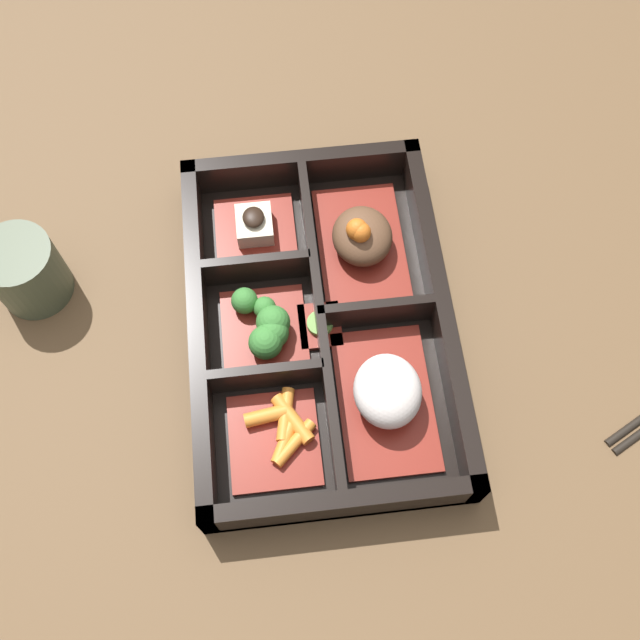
# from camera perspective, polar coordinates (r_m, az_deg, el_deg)

# --- Properties ---
(ground_plane) EXTENTS (3.00, 3.00, 0.00)m
(ground_plane) POSITION_cam_1_polar(r_m,az_deg,el_deg) (0.68, 0.00, -0.87)
(ground_plane) COLOR brown
(bento_base) EXTENTS (0.34, 0.23, 0.01)m
(bento_base) POSITION_cam_1_polar(r_m,az_deg,el_deg) (0.68, 0.00, -0.70)
(bento_base) COLOR black
(bento_base) RESTS_ON ground_plane
(bento_rim) EXTENTS (0.34, 0.23, 0.05)m
(bento_rim) POSITION_cam_1_polar(r_m,az_deg,el_deg) (0.66, -0.19, -0.05)
(bento_rim) COLOR black
(bento_rim) RESTS_ON ground_plane
(bowl_stew) EXTENTS (0.13, 0.08, 0.05)m
(bowl_stew) POSITION_cam_1_polar(r_m,az_deg,el_deg) (0.69, 3.19, 6.19)
(bowl_stew) COLOR maroon
(bowl_stew) RESTS_ON bento_base
(bowl_rice) EXTENTS (0.13, 0.08, 0.05)m
(bowl_rice) POSITION_cam_1_polar(r_m,az_deg,el_deg) (0.63, 5.12, -5.60)
(bowl_rice) COLOR maroon
(bowl_rice) RESTS_ON bento_base
(bowl_tofu) EXTENTS (0.08, 0.08, 0.03)m
(bowl_tofu) POSITION_cam_1_polar(r_m,az_deg,el_deg) (0.71, -4.98, 7.01)
(bowl_tofu) COLOR maroon
(bowl_tofu) RESTS_ON bento_base
(bowl_greens) EXTENTS (0.08, 0.08, 0.04)m
(bowl_greens) POSITION_cam_1_polar(r_m,az_deg,el_deg) (0.66, -4.16, -0.43)
(bowl_greens) COLOR maroon
(bowl_greens) RESTS_ON bento_base
(bowl_carrots) EXTENTS (0.08, 0.08, 0.02)m
(bowl_carrots) POSITION_cam_1_polar(r_m,az_deg,el_deg) (0.63, -3.14, -8.64)
(bowl_carrots) COLOR maroon
(bowl_carrots) RESTS_ON bento_base
(bowl_pickles) EXTENTS (0.04, 0.04, 0.01)m
(bowl_pickles) POSITION_cam_1_polar(r_m,az_deg,el_deg) (0.67, -0.17, -0.17)
(bowl_pickles) COLOR maroon
(bowl_pickles) RESTS_ON bento_base
(tea_cup) EXTENTS (0.07, 0.07, 0.07)m
(tea_cup) POSITION_cam_1_polar(r_m,az_deg,el_deg) (0.72, -21.55, 3.54)
(tea_cup) COLOR #424C38
(tea_cup) RESTS_ON ground_plane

